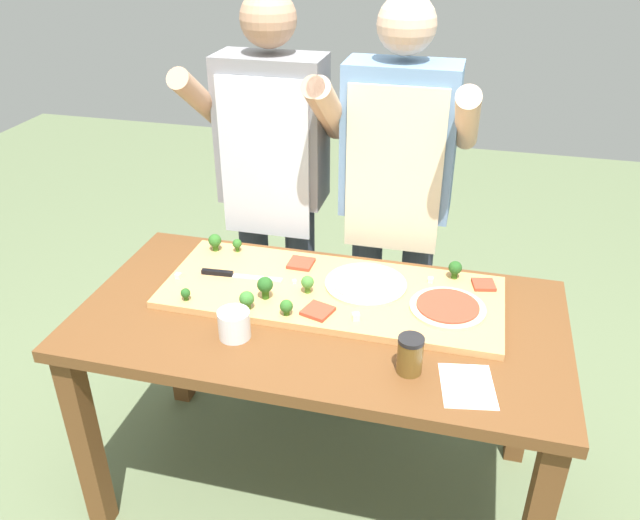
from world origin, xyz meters
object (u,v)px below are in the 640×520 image
at_px(broccoli_floret_front_mid, 265,286).
at_px(broccoli_floret_front_left, 186,293).
at_px(broccoli_floret_back_right, 237,244).
at_px(broccoli_floret_center_left, 455,268).
at_px(pizza_whole_tomato_red, 448,307).
at_px(pizza_slice_center, 317,311).
at_px(cheese_crumble_a, 356,317).
at_px(prep_table, 320,342).
at_px(recipe_note, 467,386).
at_px(cheese_crumble_d, 431,280).
at_px(pizza_whole_cheese_artichoke, 366,283).
at_px(cheese_crumble_c, 294,282).
at_px(cook_left, 273,175).
at_px(broccoli_floret_back_mid, 286,307).
at_px(flour_cup, 234,326).
at_px(cook_right, 396,187).
at_px(cheese_crumble_b, 178,276).
at_px(broccoli_floret_front_right, 247,299).
at_px(chefs_knife, 230,274).
at_px(pizza_slice_near_left, 301,263).
at_px(broccoli_floret_back_left, 308,283).
at_px(pizza_slice_far_left, 484,285).
at_px(sauce_jar, 410,355).
at_px(broccoli_floret_center_right, 215,241).

relative_size(broccoli_floret_front_mid, broccoli_floret_front_left, 1.80).
bearing_deg(broccoli_floret_back_right, broccoli_floret_center_left, 0.26).
bearing_deg(pizza_whole_tomato_red, pizza_slice_center, -163.11).
height_order(pizza_slice_center, cheese_crumble_a, cheese_crumble_a).
relative_size(prep_table, recipe_note, 8.34).
relative_size(prep_table, cheese_crumble_d, 90.00).
xyz_separation_m(prep_table, pizza_whole_cheese_artichoke, (0.11, 0.17, 0.14)).
distance_m(pizza_whole_cheese_artichoke, broccoli_floret_front_mid, 0.34).
bearing_deg(cheese_crumble_c, cook_left, 115.29).
bearing_deg(cheese_crumble_c, broccoli_floret_front_left, -148.88).
height_order(broccoli_floret_back_mid, flour_cup, flour_cup).
bearing_deg(flour_cup, cook_right, 63.97).
height_order(broccoli_floret_back_mid, cheese_crumble_b, broccoli_floret_back_mid).
bearing_deg(broccoli_floret_back_mid, pizza_whole_tomato_red, 17.69).
bearing_deg(broccoli_floret_front_right, pizza_whole_cheese_artichoke, 34.31).
bearing_deg(pizza_whole_tomato_red, prep_table, -167.09).
bearing_deg(pizza_slice_center, broccoli_floret_back_mid, -158.93).
height_order(chefs_knife, broccoli_floret_back_right, broccoli_floret_back_right).
xyz_separation_m(broccoli_floret_front_mid, broccoli_floret_front_left, (-0.24, -0.07, -0.02)).
xyz_separation_m(prep_table, pizza_whole_tomato_red, (0.39, 0.09, 0.14)).
bearing_deg(cheese_crumble_a, chefs_knife, 162.09).
xyz_separation_m(pizza_slice_near_left, broccoli_floret_back_left, (0.07, -0.17, 0.03)).
height_order(pizza_slice_far_left, sauce_jar, sauce_jar).
relative_size(prep_table, pizza_slice_center, 18.15).
distance_m(broccoli_floret_front_mid, broccoli_floret_center_left, 0.64).
distance_m(broccoli_floret_front_mid, cheese_crumble_d, 0.56).
distance_m(broccoli_floret_back_mid, broccoli_floret_front_left, 0.34).
relative_size(broccoli_floret_front_left, cheese_crumble_b, 2.41).
distance_m(broccoli_floret_center_right, sauce_jar, 0.92).
distance_m(chefs_knife, pizza_slice_far_left, 0.86).
xyz_separation_m(cheese_crumble_a, sauce_jar, (0.19, -0.18, 0.02)).
bearing_deg(pizza_slice_near_left, prep_table, -61.82).
height_order(pizza_slice_far_left, cook_left, cook_left).
height_order(broccoli_floret_back_right, cheese_crumble_c, broccoli_floret_back_right).
relative_size(pizza_whole_tomato_red, cook_left, 0.14).
distance_m(broccoli_floret_front_right, broccoli_floret_back_right, 0.38).
relative_size(pizza_whole_cheese_artichoke, broccoli_floret_center_left, 4.34).
bearing_deg(chefs_knife, prep_table, -18.21).
distance_m(cheese_crumble_d, cook_left, 0.75).
distance_m(cheese_crumble_d, sauce_jar, 0.46).
bearing_deg(prep_table, chefs_knife, 161.79).
relative_size(broccoli_floret_front_left, cheese_crumble_a, 1.97).
distance_m(broccoli_floret_back_mid, broccoli_floret_center_left, 0.60).
distance_m(flour_cup, cook_left, 0.78).
bearing_deg(broccoli_floret_front_right, flour_cup, -88.75).
bearing_deg(broccoli_floret_back_left, cook_right, 66.97).
height_order(broccoli_floret_front_mid, broccoli_floret_center_right, broccoli_floret_front_mid).
bearing_deg(cheese_crumble_c, broccoli_floret_front_right, -118.60).
xyz_separation_m(chefs_knife, broccoli_floret_back_mid, (0.26, -0.18, 0.02)).
height_order(pizza_whole_cheese_artichoke, broccoli_floret_back_left, broccoli_floret_back_left).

